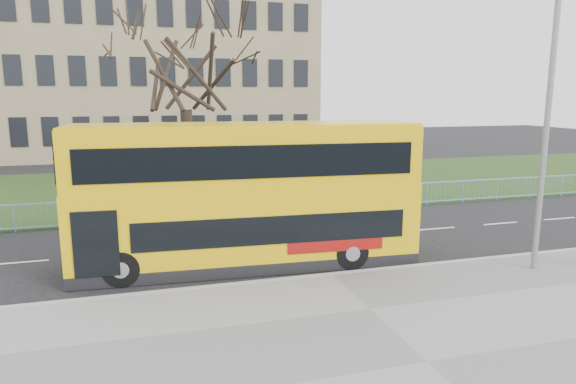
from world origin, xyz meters
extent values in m
plane|color=black|center=(0.00, 0.00, 0.00)|extent=(120.00, 120.00, 0.00)
cube|color=slate|center=(0.00, -6.75, 0.06)|extent=(80.00, 10.50, 0.12)
cube|color=#969698|center=(0.00, -1.55, 0.07)|extent=(80.00, 0.20, 0.14)
cube|color=#203914|center=(0.00, 14.30, 0.04)|extent=(80.00, 15.40, 0.08)
cube|color=#897457|center=(-5.00, 35.00, 7.00)|extent=(30.00, 15.00, 14.00)
cube|color=#E6B609|center=(-2.09, 0.32, 1.32)|extent=(10.50, 3.10, 1.93)
cube|color=#E6B609|center=(-2.09, 0.32, 2.45)|extent=(10.50, 3.10, 0.33)
cube|color=#E6B609|center=(-2.09, 0.32, 3.48)|extent=(10.45, 3.04, 1.73)
cube|color=black|center=(-1.58, -0.96, 1.40)|extent=(7.99, 0.53, 0.84)
cube|color=black|center=(-2.17, -0.91, 3.40)|extent=(9.53, 0.62, 0.94)
cylinder|color=black|center=(-5.86, -0.57, 0.51)|extent=(1.04, 0.34, 1.03)
cylinder|color=black|center=(0.85, -0.98, 0.51)|extent=(1.04, 0.34, 1.03)
cylinder|color=gray|center=(6.00, -2.77, 4.44)|extent=(0.17, 0.17, 8.64)
camera|label=1|loc=(-5.18, -14.85, 5.26)|focal=32.00mm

